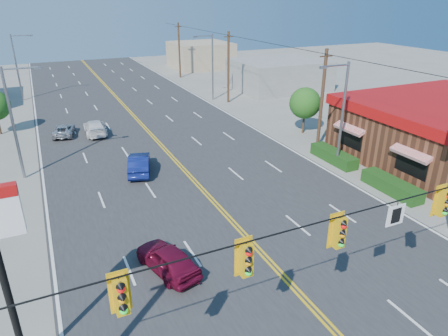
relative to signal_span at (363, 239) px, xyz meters
name	(u,v)px	position (x,y,z in m)	size (l,w,h in m)	color
road	(177,162)	(0.12, 20.00, -4.86)	(20.00, 120.00, 0.06)	#2D2D30
signal_span	(363,239)	(0.00, 0.00, 0.00)	(24.32, 0.34, 9.00)	#47301E
kfc	(445,130)	(20.02, 12.00, -2.51)	(16.30, 12.40, 4.70)	brown
streetlight_se	(341,110)	(10.91, 14.00, -0.37)	(2.55, 0.25, 8.00)	gray
streetlight_ne	(211,64)	(10.91, 38.00, -0.37)	(2.55, 0.25, 8.00)	gray
streetlight_sw	(15,118)	(-10.67, 22.00, -0.37)	(2.55, 0.25, 8.00)	gray
streetlight_nw	(18,64)	(-10.67, 48.00, -0.37)	(2.55, 0.25, 8.00)	gray
utility_pole_near	(322,101)	(12.32, 18.00, -0.69)	(0.28, 0.28, 8.40)	#47301E
utility_pole_mid	(228,68)	(12.32, 36.00, -0.69)	(0.28, 0.28, 8.40)	#47301E
utility_pole_far	(179,51)	(12.32, 54.00, -0.69)	(0.28, 0.28, 8.40)	#47301E
tree_kfc_rear	(305,103)	(13.62, 22.00, -1.95)	(2.94, 2.94, 4.41)	#47301E
bld_east_mid	(279,75)	(22.12, 40.00, -2.89)	(12.00, 10.00, 4.00)	gray
bld_east_far	(201,55)	(19.12, 62.00, -2.69)	(10.00, 10.00, 4.40)	tan
car_magenta	(168,260)	(-4.67, 7.21, -4.22)	(1.58, 3.91, 1.33)	maroon
car_blue	(139,164)	(-3.02, 19.30, -4.19)	(1.48, 4.25, 1.40)	navy
car_white	(95,128)	(-4.64, 29.96, -4.22)	(1.86, 4.57, 1.33)	white
car_silver	(64,131)	(-7.38, 30.80, -4.36)	(1.76, 3.81, 1.06)	#B2B2B7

